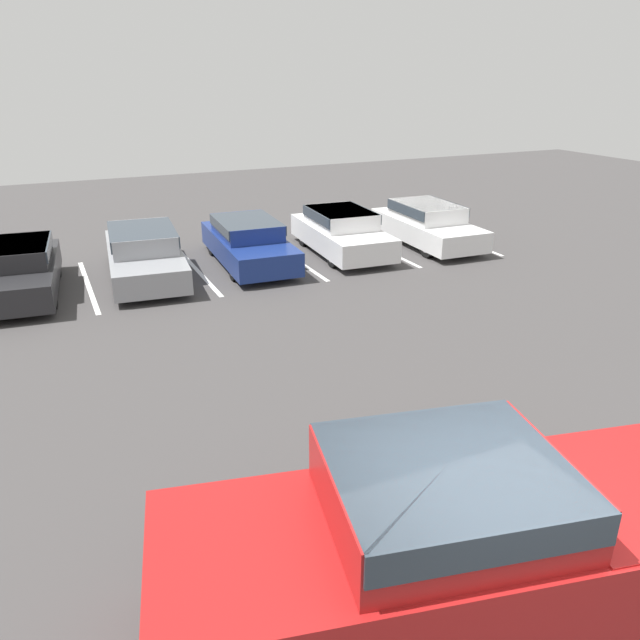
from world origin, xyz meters
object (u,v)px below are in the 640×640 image
object	(u,v)px
parked_sedan_b	(144,252)
parked_sedan_e	(427,223)
parked_sedan_a	(16,268)
pickup_truck	(473,536)
parked_sedan_c	(248,241)
parked_sedan_d	(341,230)

from	to	relation	value
parked_sedan_b	parked_sedan_e	bearing A→B (deg)	93.08
parked_sedan_b	parked_sedan_e	xyz separation A→B (m)	(8.64, -0.34, 0.01)
parked_sedan_a	parked_sedan_e	world-z (taller)	parked_sedan_e
pickup_truck	parked_sedan_c	distance (m)	12.71
pickup_truck	parked_sedan_a	bearing A→B (deg)	119.82
parked_sedan_a	parked_sedan_e	xyz separation A→B (m)	(11.72, -0.13, 0.01)
parked_sedan_b	parked_sedan_c	xyz separation A→B (m)	(2.87, -0.02, -0.01)
pickup_truck	parked_sedan_d	size ratio (longest dim) A/B	1.48
pickup_truck	parked_sedan_e	size ratio (longest dim) A/B	1.46
parked_sedan_c	parked_sedan_e	size ratio (longest dim) A/B	1.03
parked_sedan_a	parked_sedan_c	xyz separation A→B (m)	(5.95, 0.19, -0.01)
parked_sedan_c	parked_sedan_d	world-z (taller)	parked_sedan_d
parked_sedan_c	parked_sedan_e	bearing A→B (deg)	89.84
parked_sedan_b	parked_sedan_d	distance (m)	5.76
pickup_truck	parked_sedan_d	xyz separation A→B (m)	(4.78, 12.47, -0.21)
parked_sedan_a	parked_sedan_d	size ratio (longest dim) A/B	1.02
parked_sedan_a	parked_sedan_e	bearing A→B (deg)	94.79
parked_sedan_d	pickup_truck	bearing A→B (deg)	-17.37
parked_sedan_d	parked_sedan_b	bearing A→B (deg)	-87.58
parked_sedan_b	parked_sedan_c	world-z (taller)	parked_sedan_b
parked_sedan_a	parked_sedan_c	bearing A→B (deg)	97.28
parked_sedan_c	parked_sedan_d	distance (m)	2.89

